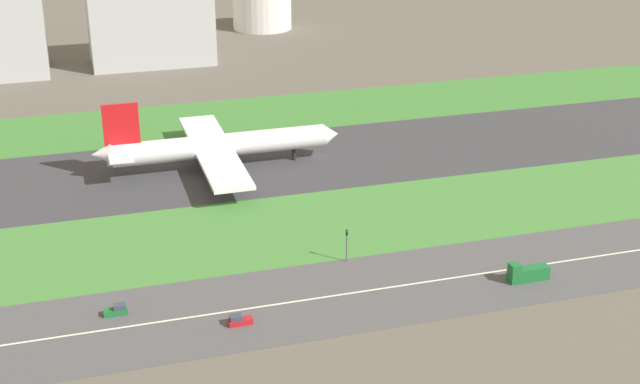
{
  "coord_description": "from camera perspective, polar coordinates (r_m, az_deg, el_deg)",
  "views": [
    {
      "loc": [
        -64.0,
        -215.25,
        85.56
      ],
      "look_at": [
        -10.71,
        -36.5,
        6.0
      ],
      "focal_mm": 49.68,
      "sensor_mm": 36.0,
      "label": 1
    }
  ],
  "objects": [
    {
      "name": "hangar_building",
      "position": [
        338.27,
        -10.87,
        10.69
      ],
      "size": [
        44.57,
        24.09,
        30.39
      ],
      "primitive_type": "cube",
      "color": "#B2B2B7",
      "rests_on": "ground_plane"
    },
    {
      "name": "fuel_tank_centre",
      "position": [
        391.72,
        -3.75,
        11.56
      ],
      "size": [
        25.31,
        25.31,
        15.02
      ],
      "primitive_type": "cylinder",
      "color": "silver",
      "rests_on": "ground_plane"
    },
    {
      "name": "grass_median_south",
      "position": [
        204.38,
        3.24,
        -1.67
      ],
      "size": [
        280.0,
        36.0,
        0.1
      ],
      "primitive_type": "cube",
      "color": "#427F38",
      "rests_on": "ground_plane"
    },
    {
      "name": "car_2",
      "position": [
        163.26,
        -5.22,
        -8.23
      ],
      "size": [
        4.4,
        1.8,
        2.0
      ],
      "rotation": [
        0.0,
        0.0,
        3.14
      ],
      "color": "#B2191E",
      "rests_on": "highway"
    },
    {
      "name": "grass_median_north",
      "position": [
        277.62,
        -2.46,
        5.14
      ],
      "size": [
        280.0,
        36.0,
        0.1
      ],
      "primitive_type": "cube",
      "color": "#3D7A33",
      "rests_on": "ground_plane"
    },
    {
      "name": "truck_0",
      "position": [
        181.47,
        13.2,
        -5.1
      ],
      "size": [
        8.4,
        2.5,
        4.0
      ],
      "rotation": [
        0.0,
        0.0,
        3.14
      ],
      "color": "#19662D",
      "rests_on": "highway"
    },
    {
      "name": "airliner",
      "position": [
        232.14,
        -6.79,
        2.95
      ],
      "size": [
        65.0,
        56.0,
        19.7
      ],
      "color": "white",
      "rests_on": "runway"
    },
    {
      "name": "highway",
      "position": [
        177.88,
        6.71,
        -5.81
      ],
      "size": [
        280.0,
        28.0,
        0.1
      ],
      "primitive_type": "cube",
      "color": "#4C4C4F",
      "rests_on": "ground_plane"
    },
    {
      "name": "runway",
      "position": [
        240.29,
        -0.04,
        2.25
      ],
      "size": [
        280.0,
        46.0,
        0.1
      ],
      "primitive_type": "cube",
      "color": "#38383D",
      "rests_on": "ground_plane"
    },
    {
      "name": "traffic_light",
      "position": [
        182.79,
        1.73,
        -3.31
      ],
      "size": [
        0.36,
        0.5,
        7.2
      ],
      "color": "#4C4C51",
      "rests_on": "highway"
    },
    {
      "name": "fuel_tank_west",
      "position": [
        385.88,
        -8.39,
        11.35
      ],
      "size": [
        17.67,
        17.67,
        17.1
      ],
      "primitive_type": "cylinder",
      "color": "silver",
      "rests_on": "ground_plane"
    },
    {
      "name": "ground_plane",
      "position": [
        240.31,
        -0.04,
        2.24
      ],
      "size": [
        800.0,
        800.0,
        0.0
      ],
      "primitive_type": "plane",
      "color": "#5B564C"
    },
    {
      "name": "car_1",
      "position": [
        169.9,
        -12.97,
        -7.44
      ],
      "size": [
        4.4,
        1.8,
        2.0
      ],
      "color": "#19662D",
      "rests_on": "highway"
    },
    {
      "name": "highway_centerline",
      "position": [
        177.86,
        6.71,
        -5.79
      ],
      "size": [
        266.0,
        0.5,
        0.01
      ],
      "primitive_type": "cube",
      "color": "silver",
      "rests_on": "highway"
    }
  ]
}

